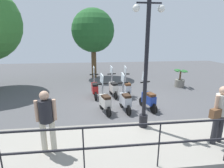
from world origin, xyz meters
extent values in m
plane|color=#4C4C4F|center=(0.00, 0.00, 0.00)|extent=(28.00, 28.00, 0.00)
cube|color=gray|center=(-3.20, 0.00, 0.07)|extent=(2.20, 20.00, 0.15)
cube|color=gray|center=(-2.15, 0.00, 0.07)|extent=(0.10, 20.00, 0.15)
cube|color=black|center=(-4.20, 0.00, 1.20)|extent=(0.04, 16.00, 0.04)
cube|color=black|center=(-4.20, 0.00, 0.73)|extent=(0.04, 16.00, 0.04)
cylinder|color=black|center=(-4.20, 0.00, 0.68)|extent=(0.03, 0.03, 1.05)
cylinder|color=black|center=(-4.20, 1.60, 0.68)|extent=(0.03, 0.03, 1.05)
cylinder|color=black|center=(-4.20, 3.20, 0.68)|extent=(0.03, 0.03, 1.05)
cylinder|color=black|center=(-2.40, -0.20, 0.35)|extent=(0.26, 0.26, 0.40)
cylinder|color=black|center=(-2.40, -0.20, 2.11)|extent=(0.12, 0.12, 3.92)
cube|color=black|center=(-2.40, -0.20, 3.82)|extent=(0.04, 0.70, 0.04)
sphere|color=white|center=(-2.40, -0.55, 3.68)|extent=(0.20, 0.20, 0.20)
sphere|color=white|center=(-2.40, 0.15, 3.68)|extent=(0.20, 0.20, 0.20)
cylinder|color=#28282D|center=(-3.46, -2.02, 0.56)|extent=(0.14, 0.14, 0.82)
cylinder|color=#28282D|center=(-3.52, -1.81, 0.56)|extent=(0.14, 0.14, 0.82)
cylinder|color=beige|center=(-3.49, -1.91, 1.25)|extent=(0.40, 0.40, 0.55)
sphere|color=tan|center=(-3.49, -1.91, 1.63)|extent=(0.22, 0.22, 0.22)
cylinder|color=tan|center=(-3.55, -1.72, 1.26)|extent=(0.09, 0.09, 0.52)
cube|color=brown|center=(-3.62, -1.68, 1.07)|extent=(0.21, 0.31, 0.24)
cylinder|color=beige|center=(-3.38, 2.60, 0.56)|extent=(0.14, 0.14, 0.82)
cylinder|color=beige|center=(-3.37, 2.38, 0.56)|extent=(0.14, 0.14, 0.82)
cylinder|color=#232328|center=(-3.38, 2.49, 1.25)|extent=(0.34, 0.34, 0.55)
sphere|color=tan|center=(-3.38, 2.49, 1.63)|extent=(0.22, 0.22, 0.22)
cylinder|color=tan|center=(-3.39, 2.69, 1.26)|extent=(0.09, 0.09, 0.52)
cylinder|color=tan|center=(-3.36, 2.29, 1.26)|extent=(0.09, 0.09, 0.52)
cylinder|color=brown|center=(5.67, 1.21, 1.13)|extent=(0.36, 0.36, 2.27)
sphere|color=#235B28|center=(5.67, 1.21, 3.41)|extent=(3.04, 3.04, 3.04)
cylinder|color=slate|center=(2.43, -3.92, 0.23)|extent=(0.56, 0.56, 0.45)
cylinder|color=brown|center=(2.43, -3.92, 0.70)|extent=(0.10, 0.10, 0.50)
ellipsoid|color=#235B28|center=(2.68, -3.92, 1.00)|extent=(0.56, 0.16, 0.10)
ellipsoid|color=#235B28|center=(2.18, -3.92, 1.00)|extent=(0.56, 0.16, 0.10)
ellipsoid|color=#235B28|center=(2.43, -3.67, 1.00)|extent=(0.56, 0.16, 0.10)
ellipsoid|color=#235B28|center=(2.43, -4.17, 1.00)|extent=(0.56, 0.16, 0.10)
ellipsoid|color=#235B28|center=(2.61, -3.74, 1.00)|extent=(0.56, 0.16, 0.10)
ellipsoid|color=#235B28|center=(2.25, -4.10, 1.00)|extent=(0.56, 0.16, 0.10)
cylinder|color=black|center=(-0.36, -0.77, 0.20)|extent=(0.41, 0.19, 0.40)
cylinder|color=black|center=(-1.16, -1.00, 0.20)|extent=(0.41, 0.19, 0.40)
cube|color=navy|center=(-0.84, -0.91, 0.48)|extent=(0.66, 0.44, 0.36)
cube|color=navy|center=(-0.56, -0.83, 0.50)|extent=(0.20, 0.32, 0.44)
cube|color=#4C2D19|center=(-0.91, -0.93, 0.71)|extent=(0.46, 0.36, 0.10)
cylinder|color=gray|center=(-0.50, -0.81, 0.85)|extent=(0.20, 0.12, 0.55)
cube|color=black|center=(-0.50, -0.81, 1.13)|extent=(0.18, 0.44, 0.05)
cube|color=silver|center=(-0.45, -0.79, 1.33)|extent=(0.38, 0.14, 0.42)
cylinder|color=black|center=(-0.38, 0.15, 0.20)|extent=(0.41, 0.14, 0.40)
cylinder|color=black|center=(-1.20, 0.02, 0.20)|extent=(0.41, 0.14, 0.40)
cube|color=#B7BCC6|center=(-0.87, 0.07, 0.48)|extent=(0.64, 0.37, 0.36)
cube|color=#B7BCC6|center=(-0.58, 0.12, 0.50)|extent=(0.17, 0.32, 0.44)
cube|color=black|center=(-0.94, 0.06, 0.71)|extent=(0.44, 0.32, 0.10)
cylinder|color=gray|center=(-0.53, 0.13, 0.85)|extent=(0.19, 0.10, 0.55)
cube|color=black|center=(-0.53, 0.13, 1.13)|extent=(0.13, 0.44, 0.05)
cube|color=silver|center=(-0.47, 0.13, 1.33)|extent=(0.39, 0.09, 0.42)
cylinder|color=black|center=(-0.45, 1.03, 0.20)|extent=(0.41, 0.19, 0.40)
cylinder|color=black|center=(-1.25, 0.80, 0.20)|extent=(0.41, 0.19, 0.40)
cube|color=beige|center=(-0.94, 0.89, 0.48)|extent=(0.65, 0.43, 0.36)
cube|color=beige|center=(-0.66, 0.97, 0.50)|extent=(0.20, 0.32, 0.44)
cube|color=black|center=(-1.00, 0.87, 0.71)|extent=(0.46, 0.36, 0.10)
cylinder|color=gray|center=(-0.60, 0.99, 0.85)|extent=(0.19, 0.12, 0.55)
cube|color=black|center=(-0.60, 0.99, 1.13)|extent=(0.18, 0.44, 0.05)
cube|color=silver|center=(-0.54, 1.00, 1.33)|extent=(0.38, 0.13, 0.42)
cylinder|color=black|center=(1.37, -0.30, 0.20)|extent=(0.40, 0.11, 0.40)
cylinder|color=black|center=(0.55, -0.35, 0.20)|extent=(0.40, 0.11, 0.40)
cube|color=#B7BCC6|center=(0.87, -0.33, 0.48)|extent=(0.62, 0.32, 0.36)
cube|color=#B7BCC6|center=(1.16, -0.31, 0.50)|extent=(0.14, 0.31, 0.44)
cube|color=#4C2D19|center=(0.80, -0.34, 0.71)|extent=(0.42, 0.29, 0.10)
cylinder|color=gray|center=(1.22, -0.31, 0.85)|extent=(0.19, 0.08, 0.55)
cube|color=black|center=(1.22, -0.31, 1.13)|extent=(0.09, 0.44, 0.05)
cube|color=silver|center=(1.28, -0.30, 1.33)|extent=(0.39, 0.06, 0.42)
cylinder|color=black|center=(1.48, 0.41, 0.20)|extent=(0.41, 0.15, 0.40)
cylinder|color=black|center=(0.67, 0.27, 0.20)|extent=(0.41, 0.15, 0.40)
cube|color=beige|center=(0.99, 0.32, 0.48)|extent=(0.64, 0.38, 0.36)
cube|color=beige|center=(1.28, 0.37, 0.50)|extent=(0.17, 0.32, 0.44)
cube|color=black|center=(0.92, 0.31, 0.71)|extent=(0.44, 0.33, 0.10)
cylinder|color=gray|center=(1.34, 0.38, 0.85)|extent=(0.19, 0.10, 0.55)
cube|color=black|center=(1.34, 0.38, 1.13)|extent=(0.14, 0.44, 0.05)
cube|color=silver|center=(1.40, 0.40, 1.33)|extent=(0.39, 0.10, 0.42)
cylinder|color=black|center=(1.46, 1.29, 0.20)|extent=(0.40, 0.11, 0.40)
cylinder|color=black|center=(0.63, 1.24, 0.20)|extent=(0.40, 0.11, 0.40)
cube|color=#B21E1E|center=(0.96, 1.26, 0.48)|extent=(0.62, 0.32, 0.36)
cube|color=#B21E1E|center=(1.25, 1.28, 0.50)|extent=(0.14, 0.31, 0.44)
cube|color=black|center=(0.89, 1.25, 0.71)|extent=(0.42, 0.29, 0.10)
cylinder|color=gray|center=(1.31, 1.28, 0.85)|extent=(0.19, 0.08, 0.55)
cube|color=black|center=(1.31, 1.28, 1.13)|extent=(0.09, 0.44, 0.05)
cube|color=silver|center=(1.37, 1.29, 1.33)|extent=(0.39, 0.06, 0.42)
camera|label=1|loc=(-7.34, 1.38, 2.92)|focal=28.00mm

